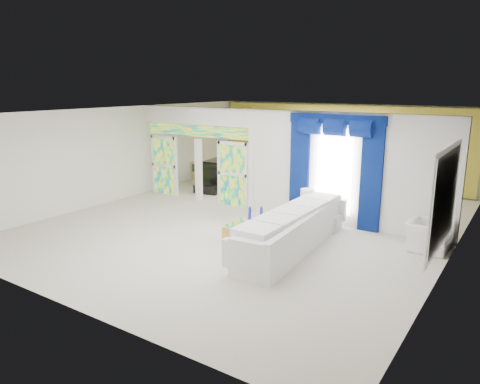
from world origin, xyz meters
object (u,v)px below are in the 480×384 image
Objects in this scene: coffee_table at (250,227)px; armchair at (429,235)px; grand_piano at (232,172)px; console_table at (317,220)px; white_sofa at (293,232)px.

armchair is (3.95, 1.40, 0.14)m from coffee_table.
coffee_table is 0.87× the size of grand_piano.
grand_piano is at bearing 71.51° from armchair.
console_table reaches higher than coffee_table.
white_sofa is 2.16× the size of grand_piano.
white_sofa is 1.40m from coffee_table.
coffee_table is at bearing -127.65° from console_table.
armchair reaches higher than console_table.
armchair is (2.80, -0.08, 0.12)m from console_table.
armchair is 0.52× the size of grand_piano.
white_sofa is at bearing 126.83° from armchair.
white_sofa is 6.90m from grand_piano.
console_table is (-0.21, 1.78, -0.20)m from white_sofa.
coffee_table is 1.87m from console_table.
console_table is at bearing 52.35° from coffee_table.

